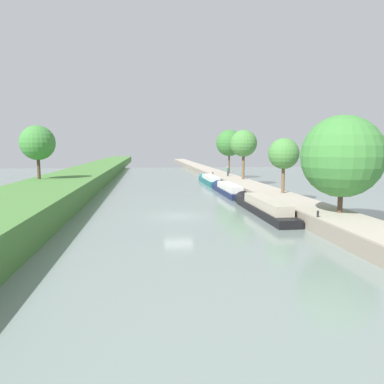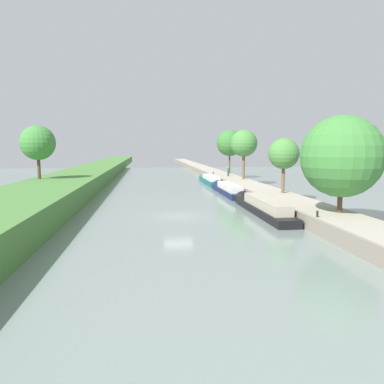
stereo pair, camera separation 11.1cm
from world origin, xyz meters
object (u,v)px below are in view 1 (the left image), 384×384
narrowboat_black (262,207)px  narrowboat_navy (227,189)px  narrowboat_teal (209,180)px  person_walking (228,171)px  mooring_bollard_near (318,214)px  mooring_bollard_far (213,173)px

narrowboat_black → narrowboat_navy: 14.77m
narrowboat_black → narrowboat_navy: bearing=90.3°
narrowboat_teal → person_walking: 4.12m
narrowboat_navy → mooring_bollard_near: bearing=-85.7°
narrowboat_teal → narrowboat_black: bearing=-89.9°
narrowboat_navy → mooring_bollard_near: (1.71, -22.60, 0.70)m
narrowboat_navy → person_walking: person_walking is taller
mooring_bollard_near → mooring_bollard_far: size_ratio=1.00×
narrowboat_navy → narrowboat_black: bearing=-89.7°
narrowboat_black → mooring_bollard_near: bearing=-78.1°
person_walking → narrowboat_black: bearing=-96.4°
narrowboat_teal → person_walking: person_walking is taller
narrowboat_navy → narrowboat_teal: 14.17m
mooring_bollard_far → mooring_bollard_near: bearing=-90.0°
narrowboat_navy → mooring_bollard_far: 20.61m
narrowboat_teal → mooring_bollard_far: (1.70, 6.36, 0.68)m
narrowboat_black → mooring_bollard_far: bearing=87.3°
mooring_bollard_near → person_walking: bearing=87.3°
narrowboat_teal → person_walking: size_ratio=8.08×
narrowboat_navy → mooring_bollard_near: 22.68m
narrowboat_navy → narrowboat_teal: bearing=90.0°
narrowboat_black → person_walking: bearing=83.6°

